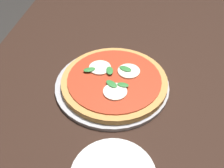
# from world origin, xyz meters

# --- Properties ---
(dining_table) EXTENTS (1.49, 0.93, 0.72)m
(dining_table) POSITION_xyz_m (0.00, 0.00, 0.63)
(dining_table) COLOR black
(dining_table) RESTS_ON ground_plane
(serving_tray) EXTENTS (0.35, 0.35, 0.01)m
(serving_tray) POSITION_xyz_m (0.00, -0.02, 0.72)
(serving_tray) COLOR #B2B2B7
(serving_tray) RESTS_ON dining_table
(pizza) EXTENTS (0.32, 0.32, 0.03)m
(pizza) POSITION_xyz_m (-0.00, -0.01, 0.74)
(pizza) COLOR tan
(pizza) RESTS_ON serving_tray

